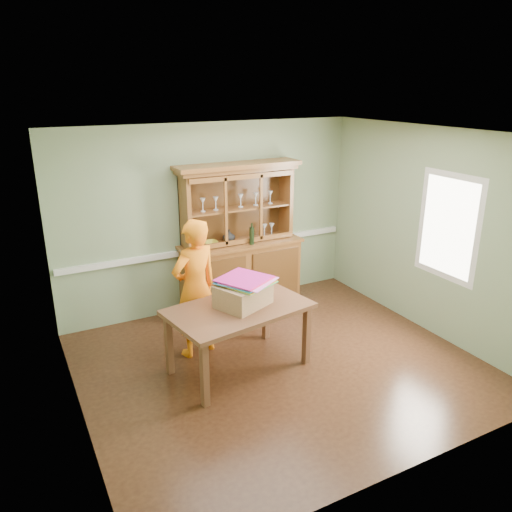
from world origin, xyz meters
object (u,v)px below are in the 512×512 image
person (195,288)px  china_hutch (240,258)px  dining_table (239,314)px  cardboard_box (243,295)px

person → china_hutch: bearing=-152.3°
dining_table → person: person is taller
dining_table → person: bearing=108.4°
dining_table → person: (-0.30, 0.57, 0.16)m
china_hutch → person: 1.49m
china_hutch → cardboard_box: 1.73m
china_hutch → dining_table: size_ratio=1.25×
cardboard_box → person: (-0.37, 0.56, -0.06)m
dining_table → china_hutch: bearing=54.3°
person → cardboard_box: bearing=108.3°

